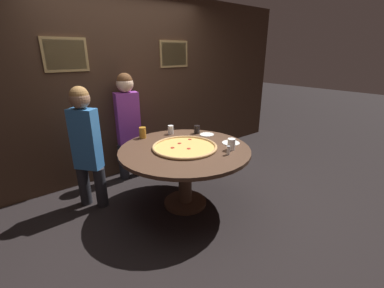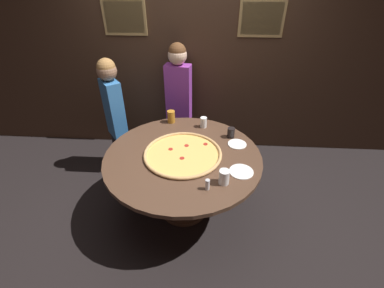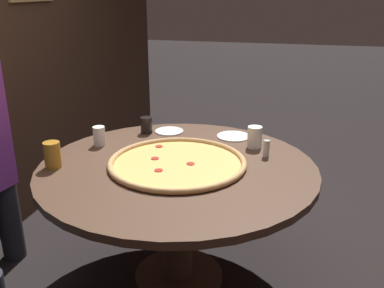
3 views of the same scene
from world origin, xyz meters
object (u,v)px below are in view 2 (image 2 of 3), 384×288
drink_cup_centre_back (171,117)px  condiment_shaker (207,185)px  diner_far_left (114,112)px  drink_cup_near_left (224,177)px  diner_centre_back (179,96)px  drink_cup_far_right (204,122)px  dining_table (183,166)px  white_plate_far_back (241,172)px  white_plate_beside_cup (237,144)px  drink_cup_beside_pizza (231,133)px  giant_pizza (183,153)px

drink_cup_centre_back → condiment_shaker: drink_cup_centre_back is taller
condiment_shaker → diner_far_left: bearing=134.4°
drink_cup_near_left → diner_centre_back: bearing=109.9°
drink_cup_near_left → condiment_shaker: bearing=-148.5°
diner_centre_back → drink_cup_far_right: bearing=129.2°
drink_cup_near_left → diner_centre_back: 1.58m
dining_table → white_plate_far_back: 0.60m
drink_cup_near_left → white_plate_beside_cup: size_ratio=0.69×
white_plate_beside_cup → dining_table: bearing=-158.3°
white_plate_beside_cup → condiment_shaker: size_ratio=1.94×
drink_cup_centre_back → white_plate_far_back: size_ratio=0.66×
white_plate_beside_cup → drink_cup_beside_pizza: bearing=112.9°
drink_cup_far_right → white_plate_far_back: size_ratio=0.55×
dining_table → drink_cup_near_left: size_ratio=11.64×
giant_pizza → diner_centre_back: size_ratio=0.49×
drink_cup_beside_pizza → drink_cup_near_left: drink_cup_near_left is taller
drink_cup_centre_back → diner_far_left: diner_far_left is taller
dining_table → drink_cup_far_right: drink_cup_far_right is taller
dining_table → white_plate_far_back: white_plate_far_back is taller
diner_far_left → drink_cup_near_left: bearing=-168.6°
drink_cup_far_right → diner_centre_back: 0.66m
drink_cup_near_left → diner_far_left: size_ratio=0.09×
dining_table → condiment_shaker: bearing=-61.9°
drink_cup_far_right → white_plate_beside_cup: size_ratio=0.62×
diner_far_left → drink_cup_beside_pizza: bearing=-142.6°
white_plate_beside_cup → white_plate_far_back: (0.00, -0.43, 0.00)m
white_plate_far_back → diner_far_left: 1.69m
drink_cup_beside_pizza → drink_cup_far_right: bearing=146.5°
white_plate_far_back → diner_centre_back: (-0.70, 1.33, 0.12)m
drink_cup_beside_pizza → drink_cup_near_left: size_ratio=0.82×
drink_cup_near_left → white_plate_far_back: size_ratio=0.61×
drink_cup_beside_pizza → diner_centre_back: size_ratio=0.07×
dining_table → drink_cup_near_left: (0.38, -0.37, 0.20)m
drink_cup_beside_pizza → drink_cup_near_left: bearing=-97.8°
giant_pizza → white_plate_far_back: bearing=-22.4°
giant_pizza → diner_far_left: (-0.88, 0.69, 0.07)m
giant_pizza → drink_cup_centre_back: (-0.20, 0.63, 0.06)m
giant_pizza → drink_cup_beside_pizza: size_ratio=7.05×
dining_table → diner_far_left: bearing=141.7°
drink_cup_far_right → condiment_shaker: size_ratio=1.21×
drink_cup_centre_back → white_plate_far_back: drink_cup_centre_back is taller
giant_pizza → white_plate_far_back: (0.54, -0.22, -0.01)m
drink_cup_beside_pizza → diner_far_left: (-1.36, 0.35, 0.03)m
giant_pizza → condiment_shaker: 0.52m
white_plate_beside_cup → diner_far_left: diner_far_left is taller
diner_far_left → diner_centre_back: bearing=-98.3°
dining_table → drink_cup_near_left: drink_cup_near_left is taller
dining_table → drink_cup_centre_back: (-0.20, 0.63, 0.21)m
dining_table → white_plate_far_back: size_ratio=7.08×
condiment_shaker → giant_pizza: bearing=118.0°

